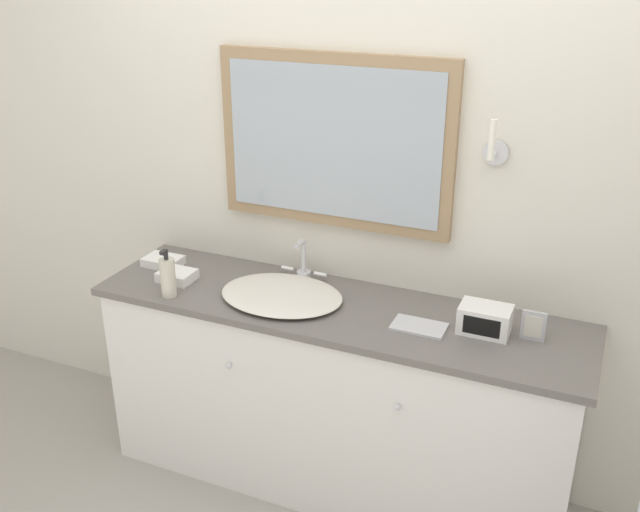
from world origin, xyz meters
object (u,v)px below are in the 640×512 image
object	(u,v)px
soap_bottle	(168,277)
appliance_box	(485,320)
picture_frame	(533,326)
sink_basin	(282,294)

from	to	relation	value
soap_bottle	appliance_box	xyz separation A→B (m)	(1.21, 0.21, -0.03)
appliance_box	picture_frame	world-z (taller)	picture_frame
soap_bottle	appliance_box	size ratio (longest dim) A/B	1.10
appliance_box	picture_frame	xyz separation A→B (m)	(0.17, 0.01, 0.01)
picture_frame	soap_bottle	bearing A→B (deg)	-170.98
appliance_box	picture_frame	size ratio (longest dim) A/B	1.62
sink_basin	picture_frame	world-z (taller)	sink_basin
soap_bottle	sink_basin	bearing A→B (deg)	20.95
soap_bottle	picture_frame	size ratio (longest dim) A/B	1.78
picture_frame	sink_basin	bearing A→B (deg)	-176.58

